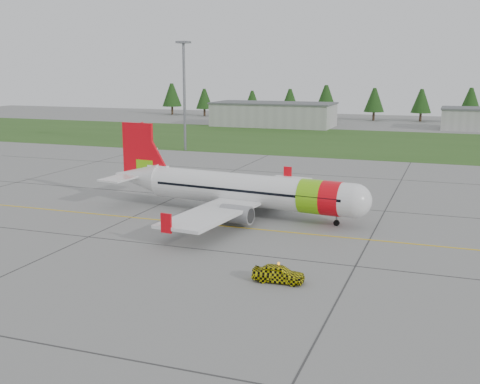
% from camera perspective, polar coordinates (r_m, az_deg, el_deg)
% --- Properties ---
extents(ground, '(320.00, 320.00, 0.00)m').
position_cam_1_polar(ground, '(51.75, -0.16, -5.85)').
color(ground, gray).
rests_on(ground, ground).
extents(aircraft, '(30.92, 28.68, 9.38)m').
position_cam_1_polar(aircraft, '(64.58, 0.31, 0.19)').
color(aircraft, white).
rests_on(aircraft, ground).
extents(follow_me_car, '(1.40, 1.63, 3.92)m').
position_cam_1_polar(follow_me_car, '(44.61, 3.69, -6.14)').
color(follow_me_car, '#F9F00D').
rests_on(follow_me_car, ground).
extents(service_van, '(1.44, 1.36, 4.01)m').
position_cam_1_polar(service_van, '(111.70, -8.63, 4.60)').
color(service_van, silver).
rests_on(service_van, ground).
extents(grass_strip, '(320.00, 50.00, 0.03)m').
position_cam_1_polar(grass_strip, '(130.39, 12.32, 4.59)').
color(grass_strip, '#30561E').
rests_on(grass_strip, ground).
extents(taxi_guideline, '(120.00, 0.25, 0.02)m').
position_cam_1_polar(taxi_guideline, '(59.02, 2.51, -3.62)').
color(taxi_guideline, gold).
rests_on(taxi_guideline, ground).
extents(hangar_west, '(32.00, 14.00, 6.00)m').
position_cam_1_polar(hangar_west, '(163.72, 3.19, 7.30)').
color(hangar_west, '#A8A8A3').
rests_on(hangar_west, ground).
extents(floodlight_mast, '(0.50, 0.50, 20.00)m').
position_cam_1_polar(floodlight_mast, '(115.37, -5.29, 8.89)').
color(floodlight_mast, slate).
rests_on(floodlight_mast, ground).
extents(treeline, '(160.00, 8.00, 10.00)m').
position_cam_1_polar(treeline, '(185.42, 14.76, 8.07)').
color(treeline, '#1C3F14').
rests_on(treeline, ground).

